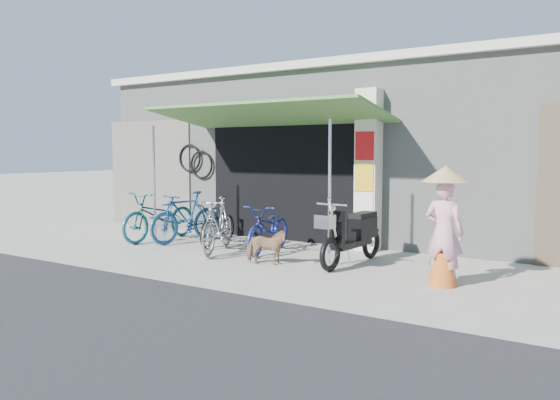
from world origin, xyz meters
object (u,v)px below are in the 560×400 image
Objects in this scene: bike_black at (219,224)px; bike_silver at (218,225)px; street_dog at (266,247)px; bike_navy at (269,228)px; nun at (444,226)px; bike_teal at (160,216)px; moped at (353,235)px; bike_blue at (186,217)px.

bike_silver is (0.54, -0.70, 0.10)m from bike_black.
bike_black is 2.20m from street_dog.
bike_silver is at bearing -66.97° from bike_black.
nun is (3.41, -0.83, 0.38)m from bike_navy.
nun reaches higher than bike_navy.
bike_teal is 4.45m from moped.
moped reaches higher than street_dog.
nun is at bearing -17.00° from moped.
nun reaches higher than bike_black.
bike_navy is at bearing 10.15° from street_dog.
nun is at bearing -24.74° from bike_silver.
nun is at bearing -22.97° from bike_navy.
bike_black is 0.85× the size of moped.
nun reaches higher than moped.
street_dog is (3.26, -0.90, -0.22)m from bike_teal.
bike_silver is 1.43m from street_dog.
bike_teal is 2.69m from bike_navy.
bike_navy is (2.06, -0.04, -0.07)m from bike_blue.
moped is at bearing -76.61° from street_dog.
bike_blue is 2.45× the size of street_dog.
bike_teal is 1.23× the size of bike_black.
bike_teal is 1.15× the size of bike_navy.
bike_silver is 2.44× the size of street_dog.
bike_teal is 0.64m from bike_blue.
bike_blue is 5.55m from nun.
nun is (4.19, -0.30, 0.31)m from bike_silver.
moped is at bearing 0.97° from bike_teal.
street_dog is 2.89m from nun.
nun reaches higher than street_dog.
bike_black is 1.33m from bike_navy.
bike_navy is 3.53m from nun.
bike_silver is at bearing -12.46° from bike_blue.
bike_teal is at bearing -176.25° from moped.
bike_black is at bearing 163.40° from bike_navy.
moped is at bearing 8.46° from bike_blue.
bike_black reaches higher than street_dog.
street_dog is 0.42× the size of nun.
bike_teal is 6.16m from nun.
bike_blue is at bearing -6.30° from nun.
bike_silver reaches higher than bike_black.
bike_teal is 1.13× the size of bike_blue.
nun is (6.10, -0.77, 0.31)m from bike_teal.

